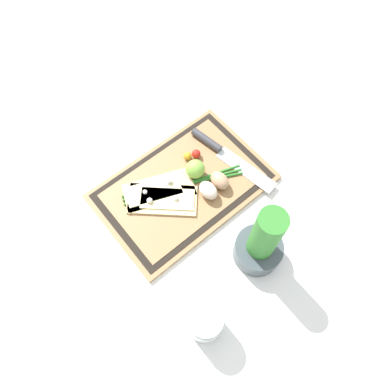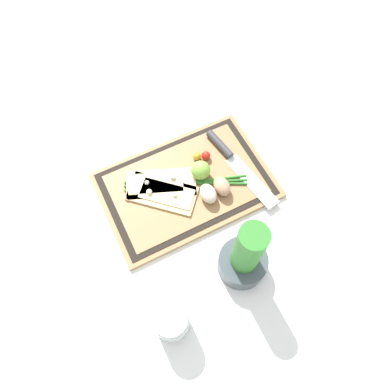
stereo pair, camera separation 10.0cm
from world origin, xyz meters
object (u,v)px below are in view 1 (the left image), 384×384
object	(u,v)px
egg_brown	(220,180)
lime	(195,169)
pizza_slice_near	(158,190)
egg_pink	(208,190)
cherry_tomato_yellow	(187,156)
knife	(219,149)
cherry_tomato_red	(196,154)
sauce_jar	(205,323)
herb_pot	(261,244)
pizza_slice_far	(163,199)

from	to	relation	value
egg_brown	lime	world-z (taller)	lime
pizza_slice_near	egg_pink	bearing A→B (deg)	136.64
egg_brown	cherry_tomato_yellow	size ratio (longest dim) A/B	2.56
knife	egg_brown	distance (m)	0.11
lime	cherry_tomato_red	world-z (taller)	lime
pizza_slice_near	egg_pink	size ratio (longest dim) A/B	3.59
cherry_tomato_yellow	sauce_jar	world-z (taller)	sauce_jar
egg_brown	sauce_jar	bearing A→B (deg)	43.19
egg_pink	herb_pot	bearing A→B (deg)	86.38
knife	sauce_jar	size ratio (longest dim) A/B	2.77
pizza_slice_near	cherry_tomato_red	distance (m)	0.15
sauce_jar	herb_pot	bearing A→B (deg)	-167.63
pizza_slice_far	egg_brown	world-z (taller)	egg_brown
egg_pink	herb_pot	world-z (taller)	herb_pot
knife	egg_pink	world-z (taller)	egg_pink
egg_pink	cherry_tomato_yellow	bearing A→B (deg)	-103.21
herb_pot	sauce_jar	xyz separation A→B (m)	(0.21, 0.05, -0.04)
egg_pink	sauce_jar	size ratio (longest dim) A/B	0.56
knife	herb_pot	size ratio (longest dim) A/B	1.21
lime	pizza_slice_near	bearing A→B (deg)	-12.10
pizza_slice_far	sauce_jar	distance (m)	0.34
pizza_slice_near	cherry_tomato_yellow	xyz separation A→B (m)	(-0.13, -0.03, 0.01)
sauce_jar	cherry_tomato_red	bearing A→B (deg)	-127.55
cherry_tomato_yellow	lime	bearing A→B (deg)	73.45
knife	cherry_tomato_red	distance (m)	0.07
cherry_tomato_red	herb_pot	xyz separation A→B (m)	(0.06, 0.31, 0.05)
pizza_slice_far	herb_pot	distance (m)	0.29
herb_pot	cherry_tomato_yellow	bearing A→B (deg)	-97.29
pizza_slice_far	egg_brown	size ratio (longest dim) A/B	3.34
cherry_tomato_red	knife	bearing A→B (deg)	156.03
knife	egg_pink	size ratio (longest dim) A/B	4.91
cherry_tomato_yellow	herb_pot	world-z (taller)	herb_pot
egg_brown	pizza_slice_near	bearing A→B (deg)	-32.50
egg_brown	lime	size ratio (longest dim) A/B	1.10
pizza_slice_near	herb_pot	bearing A→B (deg)	106.22
knife	lime	bearing A→B (deg)	8.48
pizza_slice_far	cherry_tomato_yellow	size ratio (longest dim) A/B	8.56
pizza_slice_near	egg_brown	xyz separation A→B (m)	(-0.14, 0.09, 0.02)
pizza_slice_far	lime	xyz separation A→B (m)	(-0.12, -0.01, 0.02)
cherry_tomato_yellow	egg_pink	bearing A→B (deg)	76.79
lime	sauce_jar	size ratio (longest dim) A/B	0.51
pizza_slice_far	sauce_jar	world-z (taller)	sauce_jar
knife	herb_pot	xyz separation A→B (m)	(0.13, 0.29, 0.06)
egg_pink	cherry_tomato_yellow	xyz separation A→B (m)	(-0.03, -0.12, -0.01)
sauce_jar	pizza_slice_near	bearing A→B (deg)	-110.33
egg_brown	lime	distance (m)	0.07
pizza_slice_far	pizza_slice_near	bearing A→B (deg)	-99.91
cherry_tomato_yellow	egg_brown	bearing A→B (deg)	96.72
lime	cherry_tomato_red	xyz separation A→B (m)	(-0.04, -0.04, -0.01)
cherry_tomato_red	cherry_tomato_yellow	bearing A→B (deg)	-25.67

